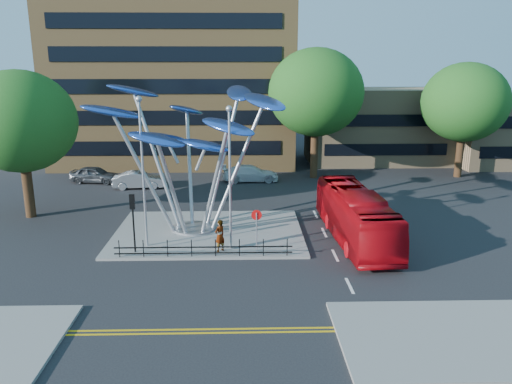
{
  "coord_description": "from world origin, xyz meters",
  "views": [
    {
      "loc": [
        1.27,
        -24.61,
        10.73
      ],
      "look_at": [
        2.01,
        4.0,
        3.28
      ],
      "focal_mm": 35.0,
      "sensor_mm": 36.0,
      "label": 1
    }
  ],
  "objects_px": {
    "traffic_light_island": "(133,211)",
    "red_bus": "(355,215)",
    "parked_car_left": "(95,175)",
    "tree_left": "(20,122)",
    "tree_far": "(465,102)",
    "tree_right": "(316,93)",
    "parked_car_mid": "(139,180)",
    "street_lamp_right": "(230,165)",
    "street_lamp_left": "(142,160)",
    "leaf_sculpture": "(190,126)",
    "pedestrian": "(220,236)",
    "no_entry_sign_island": "(257,223)",
    "parked_car_right": "(251,173)"
  },
  "relations": [
    {
      "from": "tree_right",
      "to": "parked_car_left",
      "type": "relative_size",
      "value": 2.71
    },
    {
      "from": "traffic_light_island",
      "to": "pedestrian",
      "type": "xyz_separation_m",
      "value": [
        4.88,
        0.0,
        -1.52
      ]
    },
    {
      "from": "leaf_sculpture",
      "to": "no_entry_sign_island",
      "type": "xyz_separation_m",
      "value": [
        4.07,
        -4.16,
        -5.06
      ]
    },
    {
      "from": "tree_right",
      "to": "tree_far",
      "type": "distance_m",
      "value": 14.03
    },
    {
      "from": "parked_car_left",
      "to": "parked_car_mid",
      "type": "relative_size",
      "value": 0.99
    },
    {
      "from": "tree_far",
      "to": "parked_car_left",
      "type": "distance_m",
      "value": 35.0
    },
    {
      "from": "pedestrian",
      "to": "leaf_sculpture",
      "type": "bearing_deg",
      "value": -109.95
    },
    {
      "from": "parked_car_mid",
      "to": "parked_car_right",
      "type": "height_order",
      "value": "parked_car_right"
    },
    {
      "from": "street_lamp_left",
      "to": "red_bus",
      "type": "bearing_deg",
      "value": 5.33
    },
    {
      "from": "no_entry_sign_island",
      "to": "pedestrian",
      "type": "xyz_separation_m",
      "value": [
        -2.12,
        -0.02,
        -0.72
      ]
    },
    {
      "from": "pedestrian",
      "to": "parked_car_left",
      "type": "relative_size",
      "value": 0.42
    },
    {
      "from": "tree_left",
      "to": "traffic_light_island",
      "type": "height_order",
      "value": "tree_left"
    },
    {
      "from": "pedestrian",
      "to": "tree_right",
      "type": "bearing_deg",
      "value": -157.58
    },
    {
      "from": "tree_right",
      "to": "no_entry_sign_island",
      "type": "distance_m",
      "value": 21.31
    },
    {
      "from": "traffic_light_island",
      "to": "pedestrian",
      "type": "bearing_deg",
      "value": 0.0
    },
    {
      "from": "street_lamp_right",
      "to": "traffic_light_island",
      "type": "distance_m",
      "value": 6.05
    },
    {
      "from": "leaf_sculpture",
      "to": "parked_car_mid",
      "type": "relative_size",
      "value": 2.82
    },
    {
      "from": "tree_left",
      "to": "street_lamp_right",
      "type": "bearing_deg",
      "value": -25.77
    },
    {
      "from": "leaf_sculpture",
      "to": "parked_car_left",
      "type": "height_order",
      "value": "leaf_sculpture"
    },
    {
      "from": "street_lamp_left",
      "to": "street_lamp_right",
      "type": "xyz_separation_m",
      "value": [
        5.0,
        -0.5,
        -0.26
      ]
    },
    {
      "from": "traffic_light_island",
      "to": "red_bus",
      "type": "relative_size",
      "value": 0.31
    },
    {
      "from": "leaf_sculpture",
      "to": "parked_car_left",
      "type": "bearing_deg",
      "value": 126.93
    },
    {
      "from": "street_lamp_left",
      "to": "no_entry_sign_island",
      "type": "xyz_separation_m",
      "value": [
        6.5,
        -0.98,
        -3.54
      ]
    },
    {
      "from": "tree_left",
      "to": "street_lamp_left",
      "type": "xyz_separation_m",
      "value": [
        9.5,
        -6.5,
        -1.44
      ]
    },
    {
      "from": "traffic_light_island",
      "to": "parked_car_left",
      "type": "bearing_deg",
      "value": 112.41
    },
    {
      "from": "street_lamp_left",
      "to": "traffic_light_island",
      "type": "bearing_deg",
      "value": -116.57
    },
    {
      "from": "no_entry_sign_island",
      "to": "red_bus",
      "type": "bearing_deg",
      "value": 19.34
    },
    {
      "from": "pedestrian",
      "to": "parked_car_mid",
      "type": "relative_size",
      "value": 0.42
    },
    {
      "from": "tree_right",
      "to": "parked_car_mid",
      "type": "relative_size",
      "value": 2.69
    },
    {
      "from": "tree_left",
      "to": "street_lamp_left",
      "type": "height_order",
      "value": "tree_left"
    },
    {
      "from": "tree_far",
      "to": "red_bus",
      "type": "height_order",
      "value": "tree_far"
    },
    {
      "from": "tree_far",
      "to": "tree_left",
      "type": "bearing_deg",
      "value": -161.57
    },
    {
      "from": "leaf_sculpture",
      "to": "parked_car_mid",
      "type": "bearing_deg",
      "value": 116.77
    },
    {
      "from": "tree_right",
      "to": "no_entry_sign_island",
      "type": "height_order",
      "value": "tree_right"
    },
    {
      "from": "street_lamp_right",
      "to": "red_bus",
      "type": "distance_m",
      "value": 8.61
    },
    {
      "from": "tree_far",
      "to": "pedestrian",
      "type": "height_order",
      "value": "tree_far"
    },
    {
      "from": "parked_car_right",
      "to": "tree_far",
      "type": "bearing_deg",
      "value": -87.89
    },
    {
      "from": "tree_left",
      "to": "tree_far",
      "type": "distance_m",
      "value": 37.95
    },
    {
      "from": "street_lamp_left",
      "to": "parked_car_mid",
      "type": "xyz_separation_m",
      "value": [
        -3.39,
        14.71,
        -4.61
      ]
    },
    {
      "from": "tree_right",
      "to": "traffic_light_island",
      "type": "xyz_separation_m",
      "value": [
        -13.0,
        -19.5,
        -5.42
      ]
    },
    {
      "from": "street_lamp_right",
      "to": "pedestrian",
      "type": "height_order",
      "value": "street_lamp_right"
    },
    {
      "from": "pedestrian",
      "to": "parked_car_left",
      "type": "xyz_separation_m",
      "value": [
        -12.27,
        17.91,
        -0.33
      ]
    },
    {
      "from": "traffic_light_island",
      "to": "leaf_sculpture",
      "type": "bearing_deg",
      "value": 54.96
    },
    {
      "from": "street_lamp_right",
      "to": "leaf_sculpture",
      "type": "bearing_deg",
      "value": 124.91
    },
    {
      "from": "tree_left",
      "to": "traffic_light_island",
      "type": "relative_size",
      "value": 3.01
    },
    {
      "from": "pedestrian",
      "to": "parked_car_left",
      "type": "distance_m",
      "value": 21.71
    },
    {
      "from": "leaf_sculpture",
      "to": "red_bus",
      "type": "height_order",
      "value": "leaf_sculpture"
    },
    {
      "from": "tree_right",
      "to": "street_lamp_right",
      "type": "relative_size",
      "value": 1.46
    },
    {
      "from": "traffic_light_island",
      "to": "parked_car_left",
      "type": "xyz_separation_m",
      "value": [
        -7.39,
        17.91,
        -1.85
      ]
    },
    {
      "from": "leaf_sculpture",
      "to": "street_lamp_left",
      "type": "distance_m",
      "value": 4.28
    }
  ]
}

